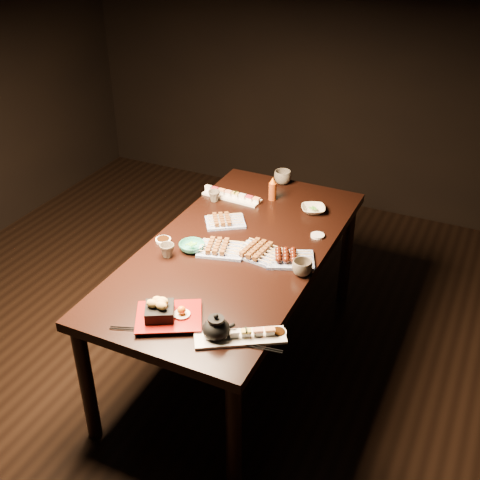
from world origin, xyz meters
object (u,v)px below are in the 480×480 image
Objects in this scene: teacup_near_left at (167,250)px; teapot at (216,326)px; sushi_platter_far at (232,195)px; condiment_bottle at (273,189)px; tempura_tray at (168,310)px; teacup_far_right at (283,177)px; yakitori_plate_right at (260,250)px; teacup_far_left at (214,196)px; edamame_bowl_green at (192,247)px; teacup_mid_right at (302,268)px; sushi_platter_near at (240,335)px; dining_table at (236,304)px; yakitori_plate_center at (221,246)px; yakitori_plate_left at (225,219)px; edamame_bowl_cream at (313,209)px.

teacup_near_left is 0.69m from teapot.
condiment_bottle is at bearing -155.72° from sushi_platter_far.
tempura_tray is 2.62× the size of teacup_far_right.
tempura_tray is 1.50m from teacup_far_right.
teacup_far_left is (-0.49, 0.44, 0.00)m from yakitori_plate_right.
edamame_bowl_green is 1.34× the size of teacup_mid_right.
yakitori_plate_right is (0.41, -0.52, 0.01)m from sushi_platter_far.
sushi_platter_near is 0.57m from teacup_mid_right.
dining_table is 0.85m from teapot.
teacup_far_right is at bearing 78.44° from teacup_near_left.
teacup_far_left reaches higher than yakitori_plate_center.
yakitori_plate_center is 1.10× the size of yakitori_plate_left.
teacup_far_right is at bearing 73.61° from sushi_platter_near.
dining_table is 0.48m from yakitori_plate_left.
tempura_tray is at bearing -72.76° from teacup_far_left.
yakitori_plate_left is at bearing 150.49° from yakitori_plate_right.
teacup_near_left reaches higher than yakitori_plate_left.
teapot is at bearing -90.02° from edamame_bowl_cream.
dining_table is at bearing 167.75° from teacup_mid_right.
sushi_platter_near is 2.75× the size of teapot.
teacup_far_left is (-0.58, -0.12, 0.02)m from edamame_bowl_cream.
teacup_near_left is 0.86m from condiment_bottle.
dining_table is at bearing 35.38° from yakitori_plate_center.
teacup_far_right reaches higher than dining_table.
tempura_tray is at bearing 106.27° from sushi_platter_far.
condiment_bottle is (-0.28, 0.04, 0.06)m from edamame_bowl_cream.
yakitori_plate_right is 1.80× the size of edamame_bowl_green.
yakitori_plate_center reaches higher than dining_table.
edamame_bowl_green is (0.07, -0.63, -0.00)m from sushi_platter_far.
teacup_far_right is at bearing 82.18° from edamame_bowl_green.
teacup_mid_right is 0.62m from teapot.
sushi_platter_far is 0.73m from teacup_near_left.
teacup_mid_right reaches higher than yakitori_plate_right.
dining_table is at bearing 60.58° from tempura_tray.
teacup_far_right is (-0.06, 1.50, -0.01)m from tempura_tray.
teacup_far_left is 0.51× the size of teapot.
teacup_far_right is (-0.21, 0.84, 0.01)m from yakitori_plate_right.
yakitori_plate_center reaches higher than edamame_bowl_cream.
teacup_far_right reaches higher than edamame_bowl_green.
teacup_mid_right is at bearing -9.31° from yakitori_plate_right.
tempura_tray is (-0.15, -0.65, 0.02)m from yakitori_plate_right.
sushi_platter_far is at bearing 73.79° from tempura_tray.
edamame_bowl_green is 0.71m from teapot.
sushi_platter_near is 1.36× the size of tempura_tray.
teacup_near_left is at bearing -84.36° from teacup_far_left.
teacup_near_left is at bearing -123.78° from edamame_bowl_cream.
teacup_far_left is at bearing -151.31° from condiment_bottle.
sushi_platter_far is at bearing 85.95° from sushi_platter_near.
sushi_platter_near is at bearing -45.15° from edamame_bowl_green.
yakitori_plate_right reaches higher than edamame_bowl_cream.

